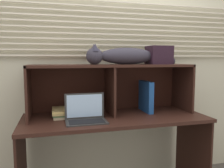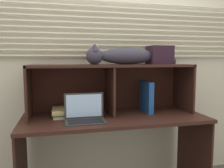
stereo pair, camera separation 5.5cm
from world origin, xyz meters
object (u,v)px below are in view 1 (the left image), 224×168
(storage_box, at_px, (159,55))
(laptop, at_px, (86,115))
(cat, at_px, (122,56))
(book_stack, at_px, (63,113))
(binder_upright, at_px, (146,96))

(storage_box, bearing_deg, laptop, -164.42)
(cat, bearing_deg, book_stack, -179.86)
(cat, xyz_separation_m, laptop, (-0.38, -0.21, -0.49))
(cat, distance_m, laptop, 0.66)
(laptop, height_order, storage_box, storage_box)
(book_stack, distance_m, storage_box, 1.07)
(cat, height_order, binder_upright, cat)
(cat, xyz_separation_m, binder_upright, (0.25, -0.00, -0.39))
(cat, relative_size, laptop, 2.63)
(laptop, xyz_separation_m, book_stack, (-0.17, 0.21, -0.02))
(laptop, distance_m, storage_box, 0.94)
(laptop, distance_m, binder_upright, 0.67)
(binder_upright, xyz_separation_m, storage_box, (0.13, 0.00, 0.41))
(binder_upright, bearing_deg, storage_box, 0.00)
(cat, relative_size, storage_box, 4.03)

